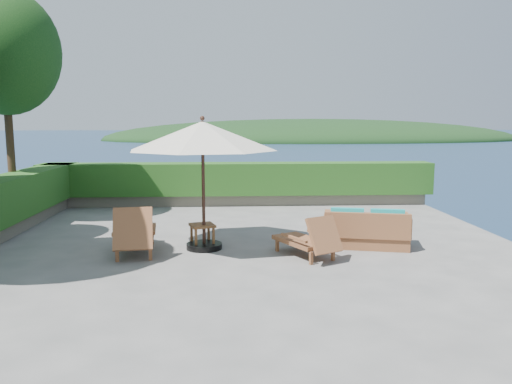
{
  "coord_description": "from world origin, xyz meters",
  "views": [
    {
      "loc": [
        -0.31,
        -10.19,
        2.67
      ],
      "look_at": [
        0.3,
        0.8,
        1.1
      ],
      "focal_mm": 35.0,
      "sensor_mm": 36.0,
      "label": 1
    }
  ],
  "objects": [
    {
      "name": "patio_umbrella",
      "position": [
        -0.83,
        0.09,
        2.34
      ],
      "size": [
        3.72,
        3.72,
        2.77
      ],
      "rotation": [
        0.0,
        0.0,
        -0.23
      ],
      "color": "black",
      "rests_on": "ground"
    },
    {
      "name": "lounge_right",
      "position": [
        1.25,
        -0.71,
        0.37
      ],
      "size": [
        1.27,
        1.64,
        0.88
      ],
      "rotation": [
        0.0,
        0.0,
        0.49
      ],
      "color": "brown",
      "rests_on": "ground"
    },
    {
      "name": "hedge_far",
      "position": [
        0.0,
        5.6,
        0.85
      ],
      "size": [
        12.4,
        0.9,
        1.0
      ],
      "primitive_type": "cube",
      "color": "#244F16",
      "rests_on": "planter_wall_far"
    },
    {
      "name": "offshore_island",
      "position": [
        25.0,
        140.0,
        -3.0
      ],
      "size": [
        126.0,
        57.6,
        12.6
      ],
      "primitive_type": "ellipsoid",
      "color": "black",
      "rests_on": "ocean"
    },
    {
      "name": "lounge_left",
      "position": [
        -2.2,
        -0.26,
        0.43
      ],
      "size": [
        0.95,
        1.87,
        1.04
      ],
      "rotation": [
        0.0,
        0.0,
        0.12
      ],
      "color": "brown",
      "rests_on": "ground"
    },
    {
      "name": "ground",
      "position": [
        0.0,
        0.0,
        0.0
      ],
      "size": [
        12.0,
        12.0,
        0.0
      ],
      "primitive_type": "plane",
      "color": "gray",
      "rests_on": "ground"
    },
    {
      "name": "wicker_loveseat",
      "position": [
        2.61,
        0.07,
        0.34
      ],
      "size": [
        1.94,
        1.29,
        0.87
      ],
      "rotation": [
        0.0,
        0.0,
        -0.23
      ],
      "color": "brown",
      "rests_on": "ground"
    },
    {
      "name": "foundation",
      "position": [
        0.0,
        0.0,
        -1.55
      ],
      "size": [
        12.0,
        12.0,
        3.0
      ],
      "primitive_type": "cube",
      "color": "#4E473E",
      "rests_on": "ocean"
    },
    {
      "name": "side_table",
      "position": [
        -0.87,
        0.17,
        0.42
      ],
      "size": [
        0.61,
        0.61,
        0.51
      ],
      "rotation": [
        0.0,
        0.0,
        0.31
      ],
      "color": "brown",
      "rests_on": "ground"
    },
    {
      "name": "tree_far",
      "position": [
        -6.0,
        3.2,
        4.4
      ],
      "size": [
        2.8,
        2.8,
        6.03
      ],
      "color": "#422B19",
      "rests_on": "ground"
    },
    {
      "name": "planter_wall_far",
      "position": [
        0.0,
        5.6,
        0.18
      ],
      "size": [
        12.0,
        0.6,
        0.36
      ],
      "primitive_type": "cube",
      "color": "slate",
      "rests_on": "ground"
    },
    {
      "name": "ocean",
      "position": [
        0.0,
        0.0,
        -3.0
      ],
      "size": [
        600.0,
        600.0,
        0.0
      ],
      "primitive_type": "plane",
      "color": "#17284A",
      "rests_on": "ground"
    }
  ]
}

